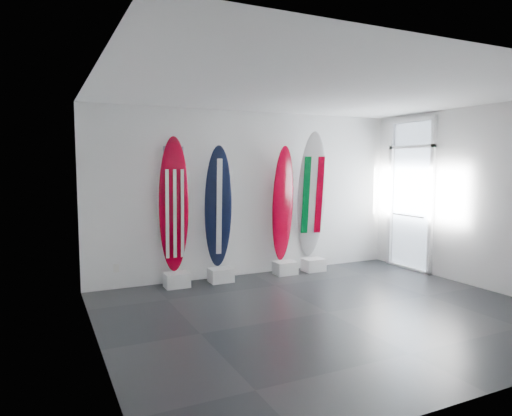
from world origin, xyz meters
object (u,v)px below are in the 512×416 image
surfboard_navy (218,207)px  surfboard_italy (311,196)px  surfboard_swiss (283,204)px  surfboard_usa (174,205)px

surfboard_navy → surfboard_italy: surfboard_italy is taller
surfboard_navy → surfboard_swiss: bearing=8.1°
surfboard_usa → surfboard_swiss: surfboard_usa is taller
surfboard_italy → surfboard_navy: bearing=-165.3°
surfboard_usa → surfboard_italy: (2.69, 0.00, 0.08)m
surfboard_swiss → surfboard_italy: bearing=-9.7°
surfboard_navy → surfboard_usa: bearing=-171.9°
surfboard_navy → surfboard_swiss: surfboard_swiss is taller
surfboard_usa → surfboard_navy: surfboard_usa is taller
surfboard_usa → surfboard_swiss: bearing=-0.1°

